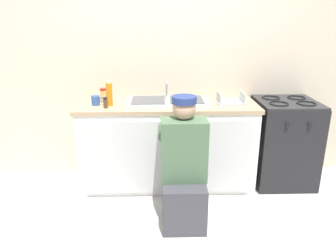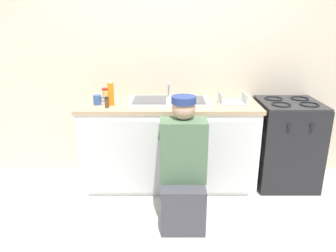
# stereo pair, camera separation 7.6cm
# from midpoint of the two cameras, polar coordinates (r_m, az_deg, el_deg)

# --- Properties ---
(ground_plane) EXTENTS (12.00, 12.00, 0.00)m
(ground_plane) POSITION_cam_midpoint_polar(r_m,az_deg,el_deg) (3.35, 0.67, -12.06)
(ground_plane) COLOR beige
(back_wall) EXTENTS (6.00, 0.10, 2.50)m
(back_wall) POSITION_cam_midpoint_polar(r_m,az_deg,el_deg) (3.56, 0.59, 11.21)
(back_wall) COLOR beige
(back_wall) RESTS_ON ground_plane
(counter_cabinet) EXTENTS (1.75, 0.62, 0.84)m
(counter_cabinet) POSITION_cam_midpoint_polar(r_m,az_deg,el_deg) (3.42, 0.62, -3.50)
(counter_cabinet) COLOR white
(counter_cabinet) RESTS_ON ground_plane
(countertop) EXTENTS (1.79, 0.62, 0.04)m
(countertop) POSITION_cam_midpoint_polar(r_m,az_deg,el_deg) (3.29, 0.65, 3.68)
(countertop) COLOR tan
(countertop) RESTS_ON counter_cabinet
(sink_double_basin) EXTENTS (0.80, 0.44, 0.19)m
(sink_double_basin) POSITION_cam_midpoint_polar(r_m,az_deg,el_deg) (3.28, 0.65, 4.35)
(sink_double_basin) COLOR silver
(sink_double_basin) RESTS_ON countertop
(stove_range) EXTENTS (0.61, 0.62, 0.91)m
(stove_range) POSITION_cam_midpoint_polar(r_m,az_deg,el_deg) (3.65, 20.21, -2.79)
(stove_range) COLOR black
(stove_range) RESTS_ON ground_plane
(plumber_person) EXTENTS (0.42, 0.61, 1.10)m
(plumber_person) POSITION_cam_midpoint_polar(r_m,az_deg,el_deg) (2.77, 3.26, -8.20)
(plumber_person) COLOR #3F3F47
(plumber_person) RESTS_ON ground_plane
(soap_bottle_orange) EXTENTS (0.06, 0.06, 0.25)m
(soap_bottle_orange) POSITION_cam_midpoint_polar(r_m,az_deg,el_deg) (3.22, -9.43, 5.55)
(soap_bottle_orange) COLOR orange
(soap_bottle_orange) RESTS_ON countertop
(spice_bottle_pepper) EXTENTS (0.04, 0.04, 0.10)m
(spice_bottle_pepper) POSITION_cam_midpoint_polar(r_m,az_deg,el_deg) (3.15, -10.10, 4.05)
(spice_bottle_pepper) COLOR #513823
(spice_bottle_pepper) RESTS_ON countertop
(dish_rack_tray) EXTENTS (0.28, 0.22, 0.11)m
(dish_rack_tray) POSITION_cam_midpoint_polar(r_m,az_deg,el_deg) (3.33, 11.60, 4.25)
(dish_rack_tray) COLOR #B2B7BC
(dish_rack_tray) RESTS_ON countertop
(condiment_jar) EXTENTS (0.07, 0.07, 0.13)m
(condiment_jar) POSITION_cam_midpoint_polar(r_m,az_deg,el_deg) (3.43, -10.34, 5.46)
(condiment_jar) COLOR #DBB760
(condiment_jar) RESTS_ON countertop
(coffee_mug) EXTENTS (0.13, 0.08, 0.09)m
(coffee_mug) POSITION_cam_midpoint_polar(r_m,az_deg,el_deg) (3.28, -11.69, 4.48)
(coffee_mug) COLOR #335699
(coffee_mug) RESTS_ON countertop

